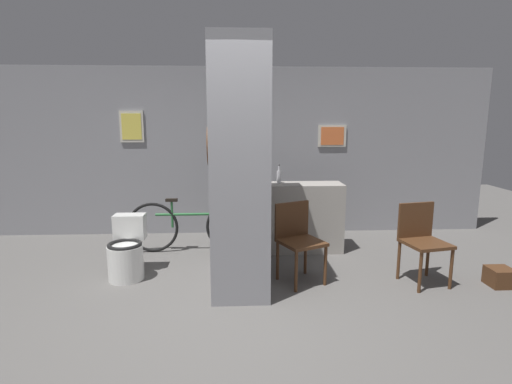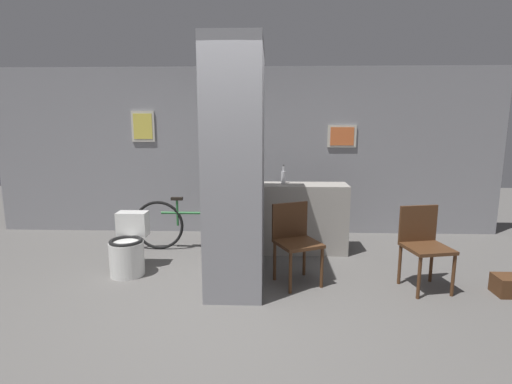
{
  "view_description": "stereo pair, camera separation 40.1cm",
  "coord_description": "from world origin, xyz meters",
  "px_view_note": "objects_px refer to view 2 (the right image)",
  "views": [
    {
      "loc": [
        -0.01,
        -3.67,
        1.82
      ],
      "look_at": [
        0.22,
        1.05,
        0.95
      ],
      "focal_mm": 28.0,
      "sensor_mm": 36.0,
      "label": 1
    },
    {
      "loc": [
        0.39,
        -3.67,
        1.82
      ],
      "look_at": [
        0.22,
        1.05,
        0.95
      ],
      "focal_mm": 28.0,
      "sensor_mm": 36.0,
      "label": 2
    }
  ],
  "objects_px": {
    "chair_by_doorway": "(424,242)",
    "bicycle": "(197,225)",
    "bottle_tall": "(283,176)",
    "chair_near_pillar": "(295,238)",
    "toilet": "(128,249)"
  },
  "relations": [
    {
      "from": "toilet",
      "to": "chair_by_doorway",
      "type": "distance_m",
      "value": 3.35
    },
    {
      "from": "toilet",
      "to": "chair_near_pillar",
      "type": "bearing_deg",
      "value": -5.19
    },
    {
      "from": "bicycle",
      "to": "chair_near_pillar",
      "type": "bearing_deg",
      "value": -39.33
    },
    {
      "from": "toilet",
      "to": "bottle_tall",
      "type": "xyz_separation_m",
      "value": [
        1.86,
        0.94,
        0.74
      ]
    },
    {
      "from": "chair_by_doorway",
      "to": "bicycle",
      "type": "bearing_deg",
      "value": 144.89
    },
    {
      "from": "toilet",
      "to": "bottle_tall",
      "type": "height_order",
      "value": "bottle_tall"
    },
    {
      "from": "toilet",
      "to": "chair_near_pillar",
      "type": "relative_size",
      "value": 0.79
    },
    {
      "from": "toilet",
      "to": "chair_by_doorway",
      "type": "height_order",
      "value": "chair_by_doorway"
    },
    {
      "from": "chair_by_doorway",
      "to": "bicycle",
      "type": "relative_size",
      "value": 0.5
    },
    {
      "from": "bicycle",
      "to": "bottle_tall",
      "type": "xyz_separation_m",
      "value": [
        1.2,
        0.06,
        0.68
      ]
    },
    {
      "from": "chair_near_pillar",
      "to": "bicycle",
      "type": "height_order",
      "value": "chair_near_pillar"
    },
    {
      "from": "bicycle",
      "to": "toilet",
      "type": "bearing_deg",
      "value": -126.82
    },
    {
      "from": "chair_by_doorway",
      "to": "bottle_tall",
      "type": "distance_m",
      "value": 1.99
    },
    {
      "from": "toilet",
      "to": "bicycle",
      "type": "height_order",
      "value": "bicycle"
    },
    {
      "from": "chair_near_pillar",
      "to": "bicycle",
      "type": "distance_m",
      "value": 1.68
    }
  ]
}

